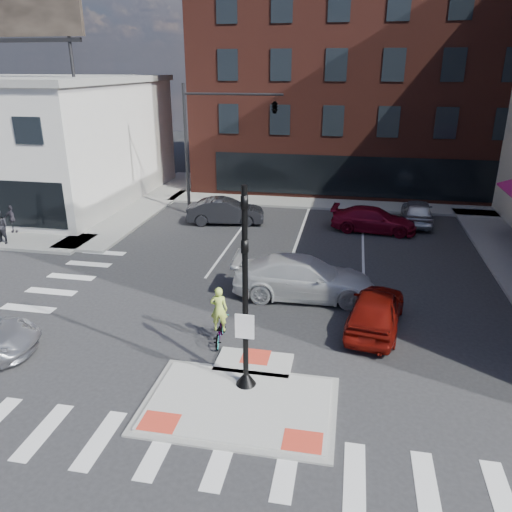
% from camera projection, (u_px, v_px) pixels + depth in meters
% --- Properties ---
extents(ground, '(120.00, 120.00, 0.00)m').
position_uv_depth(ground, '(243.00, 395.00, 14.44)').
color(ground, '#28282B').
rests_on(ground, ground).
extents(refuge_island, '(5.40, 4.65, 0.13)m').
position_uv_depth(refuge_island, '(241.00, 399.00, 14.19)').
color(refuge_island, gray).
rests_on(refuge_island, ground).
extents(sidewalk_nw, '(23.50, 20.50, 0.15)m').
position_uv_depth(sidewalk_nw, '(35.00, 216.00, 31.42)').
color(sidewalk_nw, gray).
rests_on(sidewalk_nw, ground).
extents(sidewalk_n, '(26.00, 3.00, 0.15)m').
position_uv_depth(sidewalk_n, '(355.00, 205.00, 34.06)').
color(sidewalk_n, gray).
rests_on(sidewalk_n, ground).
extents(building_n, '(24.40, 18.40, 15.50)m').
position_uv_depth(building_n, '(362.00, 81.00, 40.48)').
color(building_n, '#4A1E17').
rests_on(building_n, ground).
extents(building_far_left, '(10.00, 12.00, 10.00)m').
position_uv_depth(building_far_left, '(302.00, 100.00, 61.08)').
color(building_far_left, slate).
rests_on(building_far_left, ground).
extents(building_far_right, '(12.00, 12.00, 12.00)m').
position_uv_depth(building_far_right, '(411.00, 92.00, 60.25)').
color(building_far_right, brown).
rests_on(building_far_right, ground).
extents(signal_pole, '(0.60, 0.60, 5.98)m').
position_uv_depth(signal_pole, '(245.00, 317.00, 13.96)').
color(signal_pole, black).
rests_on(signal_pole, refuge_island).
extents(mast_arm_signal, '(6.10, 2.24, 8.00)m').
position_uv_depth(mast_arm_signal, '(250.00, 115.00, 29.36)').
color(mast_arm_signal, black).
rests_on(mast_arm_signal, ground).
extents(red_sedan, '(2.47, 4.66, 1.51)m').
position_uv_depth(red_sedan, '(376.00, 310.00, 17.88)').
color(red_sedan, maroon).
rests_on(red_sedan, ground).
extents(white_pickup, '(5.90, 2.65, 1.68)m').
position_uv_depth(white_pickup, '(304.00, 277.00, 20.38)').
color(white_pickup, silver).
rests_on(white_pickup, ground).
extents(bg_car_dark, '(4.79, 2.33, 1.51)m').
position_uv_depth(bg_car_dark, '(225.00, 211.00, 30.00)').
color(bg_car_dark, '#292A2E').
rests_on(bg_car_dark, ground).
extents(bg_car_silver, '(1.98, 4.45, 1.49)m').
position_uv_depth(bg_car_silver, '(417.00, 212.00, 29.96)').
color(bg_car_silver, silver).
rests_on(bg_car_silver, ground).
extents(bg_car_red, '(4.98, 2.44, 1.39)m').
position_uv_depth(bg_car_red, '(374.00, 220.00, 28.54)').
color(bg_car_red, maroon).
rests_on(bg_car_red, ground).
extents(cyclist, '(0.73, 1.65, 2.06)m').
position_uv_depth(cyclist, '(219.00, 324.00, 17.02)').
color(cyclist, '#3F3F44').
rests_on(cyclist, ground).
extents(pedestrian_a, '(1.01, 0.85, 1.84)m').
position_uv_depth(pedestrian_a, '(0.00, 227.00, 26.02)').
color(pedestrian_a, black).
rests_on(pedestrian_a, sidewalk_nw).
extents(pedestrian_b, '(0.98, 0.59, 1.56)m').
position_uv_depth(pedestrian_b, '(13.00, 219.00, 27.93)').
color(pedestrian_b, '#322E38').
rests_on(pedestrian_b, sidewalk_nw).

